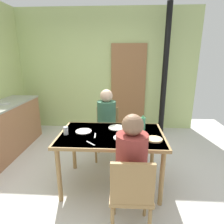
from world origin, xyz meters
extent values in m
plane|color=silver|center=(0.00, 0.00, 0.00)|extent=(6.10, 6.10, 0.00)
cube|color=#B7CB80|center=(0.00, 2.35, 1.38)|extent=(4.27, 0.10, 2.76)
cube|color=#90603A|center=(0.57, 2.27, 1.00)|extent=(0.80, 0.05, 2.00)
cylinder|color=black|center=(1.34, 2.00, 1.38)|extent=(0.12, 0.12, 2.76)
cylinder|color=#B7B7BC|center=(-1.71, 1.01, 0.91)|extent=(0.21, 0.21, 0.01)
cube|color=#9A7545|center=(0.30, 0.06, 0.73)|extent=(1.35, 0.85, 0.04)
cube|color=#DCA48C|center=(0.30, 0.06, 0.75)|extent=(1.29, 0.82, 0.00)
cylinder|color=#9A7545|center=(-0.31, -0.29, 0.36)|extent=(0.06, 0.06, 0.71)
cylinder|color=#9A7545|center=(0.90, -0.29, 0.36)|extent=(0.06, 0.06, 0.71)
cylinder|color=#9A7545|center=(-0.31, 0.42, 0.36)|extent=(0.06, 0.06, 0.71)
cylinder|color=#9A7545|center=(0.90, 0.42, 0.36)|extent=(0.06, 0.06, 0.71)
cube|color=#9A7545|center=(0.53, -0.64, 0.45)|extent=(0.40, 0.40, 0.04)
cube|color=#9A7545|center=(0.53, -0.82, 0.66)|extent=(0.38, 0.04, 0.42)
cylinder|color=#9A7545|center=(0.36, -0.47, 0.21)|extent=(0.04, 0.04, 0.41)
cylinder|color=#9A7545|center=(0.70, -0.47, 0.21)|extent=(0.04, 0.04, 0.41)
cube|color=#9A7545|center=(0.18, 0.77, 0.45)|extent=(0.40, 0.40, 0.04)
cube|color=#9A7545|center=(0.18, 0.95, 0.66)|extent=(0.38, 0.04, 0.42)
cylinder|color=#9A7545|center=(0.35, 0.60, 0.21)|extent=(0.04, 0.04, 0.41)
cylinder|color=#9A7545|center=(0.01, 0.60, 0.21)|extent=(0.04, 0.04, 0.41)
cylinder|color=#9A7545|center=(0.35, 0.94, 0.21)|extent=(0.04, 0.04, 0.41)
cylinder|color=#9A7545|center=(0.01, 0.94, 0.21)|extent=(0.04, 0.04, 0.41)
cube|color=maroon|center=(0.53, -0.48, 0.51)|extent=(0.30, 0.22, 0.12)
cylinder|color=maroon|center=(0.53, -0.59, 0.77)|extent=(0.30, 0.30, 0.52)
sphere|color=#846047|center=(0.53, -0.59, 1.12)|extent=(0.20, 0.20, 0.20)
cube|color=#325F52|center=(0.18, 0.61, 0.51)|extent=(0.30, 0.22, 0.12)
cylinder|color=#38664C|center=(0.18, 0.72, 0.77)|extent=(0.30, 0.30, 0.52)
sphere|color=beige|center=(0.18, 0.72, 1.12)|extent=(0.20, 0.20, 0.20)
cylinder|color=#3D8C64|center=(0.69, 0.06, 0.87)|extent=(0.07, 0.07, 0.23)
cone|color=#419558|center=(0.69, 0.06, 1.00)|extent=(0.05, 0.05, 0.04)
cylinder|color=white|center=(-0.08, 0.12, 0.76)|extent=(0.21, 0.21, 0.01)
cylinder|color=white|center=(0.42, -0.07, 0.76)|extent=(0.19, 0.19, 0.01)
cylinder|color=white|center=(0.36, 0.27, 0.76)|extent=(0.23, 0.23, 0.01)
cylinder|color=silver|center=(-0.28, 0.01, 0.80)|extent=(0.06, 0.06, 0.10)
cylinder|color=silver|center=(0.57, 0.30, 0.80)|extent=(0.06, 0.06, 0.10)
cylinder|color=#DBB77A|center=(0.82, -0.10, 0.76)|extent=(0.19, 0.19, 0.02)
cube|color=silver|center=(0.09, -0.01, 0.75)|extent=(0.03, 0.15, 0.00)
cube|color=silver|center=(0.71, 0.27, 0.75)|extent=(0.06, 0.15, 0.00)
cube|color=silver|center=(0.07, -0.23, 0.75)|extent=(0.12, 0.11, 0.00)
camera|label=1|loc=(0.43, -2.20, 1.71)|focal=30.32mm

